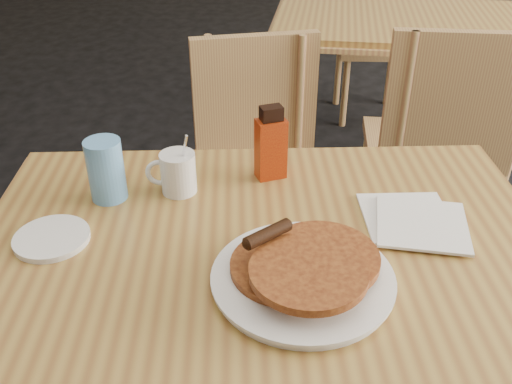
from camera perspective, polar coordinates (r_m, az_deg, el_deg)
main_table at (r=1.14m, az=0.86°, el=-6.52°), size 1.19×0.83×0.75m
neighbor_table at (r=2.63m, az=14.50°, el=15.57°), size 1.22×0.91×0.75m
chair_main_far at (r=1.85m, az=-0.08°, el=3.79°), size 0.48×0.48×0.90m
chair_neighbor_far at (r=3.39m, az=11.46°, el=15.99°), size 0.39×0.40×0.84m
chair_neighbor_near at (r=2.03m, az=17.66°, el=5.60°), size 0.46×0.46×0.93m
pancake_plate at (r=1.00m, az=4.77°, el=-8.01°), size 0.32×0.32×0.09m
coffee_mug at (r=1.24m, az=-7.90°, el=1.99°), size 0.11×0.08×0.14m
syrup_bottle at (r=1.27m, az=1.50°, el=4.70°), size 0.08×0.06×0.17m
napkin_stack at (r=1.19m, az=15.55°, el=-2.77°), size 0.22×0.23×0.01m
blue_tumbler at (r=1.24m, az=-14.78°, el=2.14°), size 0.09×0.09×0.14m
side_saucer at (r=1.17m, az=-19.75°, el=-4.36°), size 0.19×0.19×0.01m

